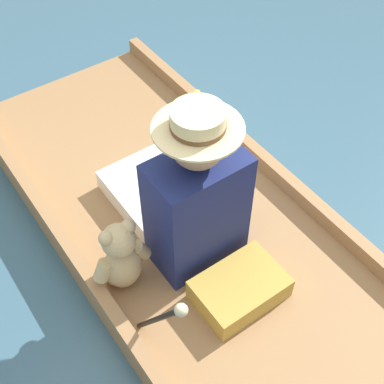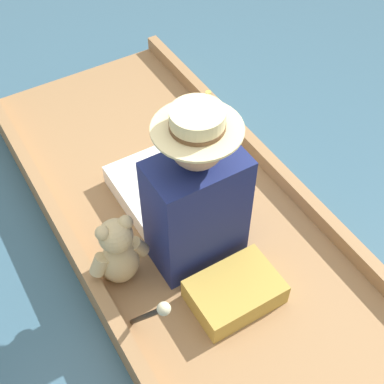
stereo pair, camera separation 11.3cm
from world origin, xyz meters
TOP-DOWN VIEW (x-y plane):
  - ground_plane at (0.00, 0.00)m, footprint 16.00×16.00m
  - punt_boat at (0.00, 0.00)m, footprint 1.16×3.06m
  - seat_cushion at (-0.05, -0.34)m, footprint 0.38×0.27m
  - seated_person at (-0.06, 0.04)m, footprint 0.41×0.80m
  - teddy_bear at (-0.42, 0.01)m, footprint 0.28×0.16m
  - wine_glass at (0.31, 0.38)m, footprint 0.07×0.07m
  - walking_cane at (-0.48, -0.42)m, footprint 0.04×0.36m
  - champagne_bottle at (0.39, 0.59)m, footprint 0.09×0.09m

SIDE VIEW (x-z plane):
  - ground_plane at x=0.00m, z-range 0.00..0.00m
  - punt_boat at x=0.00m, z-range -0.04..0.17m
  - seat_cushion at x=-0.05m, z-range 0.12..0.24m
  - wine_glass at x=0.31m, z-range 0.14..0.33m
  - champagne_bottle at x=0.39m, z-range 0.11..0.44m
  - teddy_bear at x=-0.42m, z-range 0.11..0.51m
  - seated_person at x=-0.06m, z-range 0.01..0.86m
  - walking_cane at x=-0.48m, z-range 0.18..0.83m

